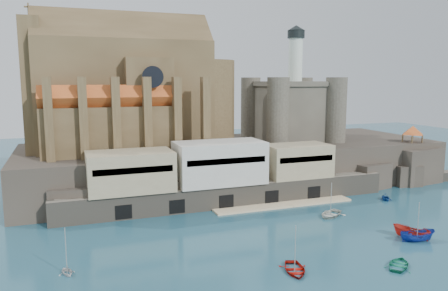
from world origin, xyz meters
The scene contains 14 objects.
ground centered at (0.00, 0.00, 0.00)m, with size 300.00×300.00×0.00m, color navy.
promontory centered at (-0.19, 39.37, 4.92)m, with size 100.00×36.00×10.00m.
quay centered at (-10.19, 23.07, 6.07)m, with size 70.00×12.00×13.05m.
church centered at (-24.13, 41.85, 22.13)m, with size 47.00×25.93×30.51m.
castle_keep centered at (16.08, 41.08, 18.31)m, with size 21.20×21.20×29.30m.
rock_outcrop centered at (42.00, 25.84, 4.02)m, with size 14.50×10.50×8.70m.
pavilion centered at (42.00, 26.00, 12.73)m, with size 6.40×6.40×5.40m.
boat_0 centered at (-11.37, -10.18, 0.00)m, with size 4.04×1.17×5.66m, color #9D0C05.
boat_2 centered at (12.39, -7.18, 0.00)m, with size 2.17×2.23×5.77m, color #152F97.
boat_3 centered at (3.00, -13.70, 0.00)m, with size 3.82×1.11×5.35m, color #167756.
boat_4 centered at (-40.00, -0.50, 0.00)m, with size 2.52×1.54×2.93m, color silver.
boat_5 centered at (12.59, -5.71, 0.00)m, with size 2.21×2.27×5.88m, color #B12217.
boat_6 centered at (6.95, 8.73, 0.00)m, with size 4.56×1.32×6.38m, color beige.
boat_7 centered at (24.25, 14.00, 0.00)m, with size 3.01×1.84×3.48m, color navy.
Camera 1 is at (-39.42, -58.73, 25.48)m, focal length 35.00 mm.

